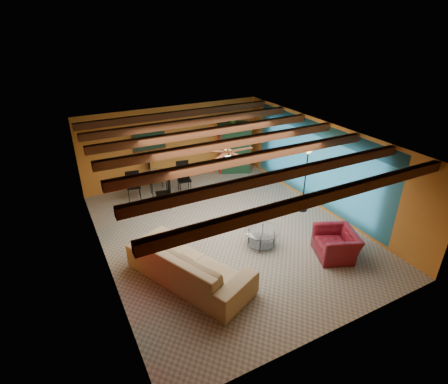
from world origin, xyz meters
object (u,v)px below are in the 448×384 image
armoire (233,149)px  floor_lamp (305,179)px  sofa (189,264)px  vase (157,162)px  potted_plant (233,118)px  coffee_table (261,238)px  armchair (336,244)px  dining_table (159,181)px

armoire → floor_lamp: size_ratio=0.90×
sofa → vase: vase is taller
potted_plant → armoire: bearing=0.0°
armoire → potted_plant: 1.15m
coffee_table → floor_lamp: bearing=25.1°
armchair → dining_table: bearing=-128.9°
sofa → armchair: 3.67m
armchair → armoire: 5.94m
armoire → dining_table: bearing=-143.8°
armchair → armoire: bearing=-160.8°
armchair → potted_plant: (0.32, 5.90, 1.73)m
dining_table → armoire: (3.16, 0.74, 0.37)m
coffee_table → vase: (-1.44, 3.95, 0.97)m
coffee_table → floor_lamp: size_ratio=0.45×
armchair → potted_plant: bearing=-160.8°
sofa → dining_table: (0.74, 4.32, 0.12)m
vase → dining_table: bearing=0.0°
coffee_table → potted_plant: 5.32m
sofa → coffee_table: size_ratio=3.22×
armchair → potted_plant: size_ratio=2.32×
armoire → floor_lamp: bearing=-60.0°
sofa → floor_lamp: 4.60m
armoire → potted_plant: bearing=0.0°
sofa → dining_table: 4.39m
coffee_table → floor_lamp: (2.17, 1.02, 0.79)m
sofa → dining_table: bearing=-33.9°
coffee_table → dining_table: size_ratio=0.44×
floor_lamp → potted_plant: bearing=97.0°
coffee_table → vase: bearing=110.0°
coffee_table → dining_table: bearing=110.0°
sofa → dining_table: dining_table is taller
armchair → armoire: (0.32, 5.90, 0.58)m
armoire → potted_plant: potted_plant is taller
vase → armoire: bearing=13.2°
armoire → vase: size_ratio=9.34×
dining_table → vase: vase is taller
vase → armchair: bearing=-61.2°
armchair → vase: size_ratio=5.33×
armchair → sofa: bearing=-81.0°
armchair → dining_table: dining_table is taller
armoire → vase: bearing=-143.8°
sofa → vase: (0.74, 4.32, 0.77)m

